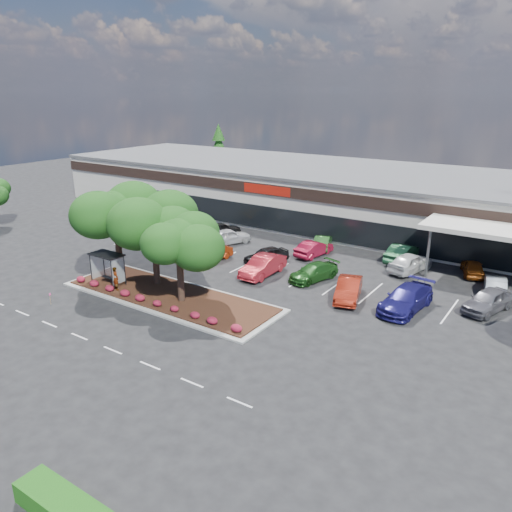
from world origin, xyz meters
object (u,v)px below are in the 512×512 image
Objects in this scene: car_1 at (163,236)px; light_pole at (509,222)px; survey_stake at (50,297)px; car_0 at (167,233)px.

light_pole is at bearing 46.71° from car_1.
car_1 is (-30.37, -13.71, -2.94)m from light_pole.
survey_stake is 0.21× the size of car_1.
car_0 is 0.86m from car_1.
car_1 is at bearing -62.22° from car_0.
light_pole reaches higher than survey_stake.
car_0 is 1.35× the size of car_1.
car_0 reaches higher than survey_stake.
light_pole reaches higher than car_1.
car_1 is at bearing 104.66° from survey_stake.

